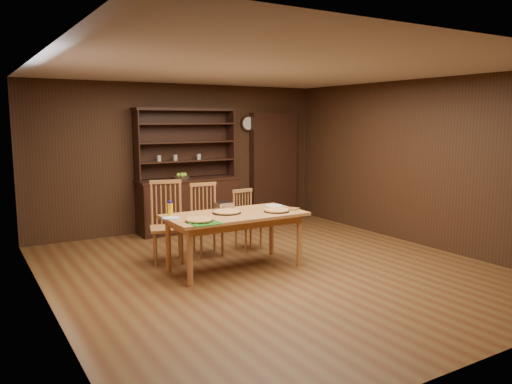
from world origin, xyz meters
TOP-DOWN VIEW (x-y plane):
  - floor at (0.00, 0.00)m, footprint 6.00×6.00m
  - room_shell at (0.00, 0.00)m, footprint 6.00×6.00m
  - china_hutch at (-0.00, 2.75)m, footprint 1.84×0.52m
  - doorway at (1.90, 2.90)m, footprint 1.00×0.18m
  - wall_clock at (1.35, 2.96)m, footprint 0.30×0.05m
  - dining_table at (-0.40, 0.30)m, footprint 1.82×0.91m
  - chair_left at (-1.02, 1.15)m, footprint 0.58×0.56m
  - chair_center at (-0.40, 1.19)m, footprint 0.46×0.44m
  - chair_right at (0.26, 1.17)m, footprint 0.40×0.39m
  - pizza_left at (-1.02, 0.07)m, footprint 0.34×0.34m
  - pizza_right at (0.14, 0.13)m, footprint 0.35×0.35m
  - pizza_center at (-0.49, 0.37)m, footprint 0.38×0.38m
  - cooling_rack at (-1.01, -0.04)m, footprint 0.42×0.42m
  - plate_left at (-1.25, 0.42)m, footprint 0.23×0.23m
  - plate_right at (0.33, 0.49)m, footprint 0.27×0.27m
  - foil_dish at (-0.37, 0.67)m, footprint 0.24×0.18m
  - juice_bottle at (-1.21, 0.54)m, footprint 0.07×0.07m
  - pot_holder_a at (0.42, 0.18)m, footprint 0.25×0.25m
  - pot_holder_b at (0.23, 0.28)m, footprint 0.24×0.24m
  - fruit_bowl at (-0.15, 2.69)m, footprint 0.29×0.29m

SIDE VIEW (x-z plane):
  - floor at x=0.00m, z-range 0.00..0.00m
  - chair_right at x=0.26m, z-range 0.02..0.94m
  - chair_center at x=-0.40m, z-range 0.03..1.08m
  - china_hutch at x=0.00m, z-range -0.49..1.68m
  - chair_left at x=-1.02m, z-range 0.04..1.17m
  - dining_table at x=-0.40m, z-range 0.29..1.04m
  - pot_holder_a at x=0.42m, z-range 0.75..0.76m
  - pot_holder_b at x=0.23m, z-range 0.75..0.77m
  - cooling_rack at x=-1.01m, z-range 0.75..0.77m
  - plate_right at x=0.33m, z-range 0.75..0.77m
  - plate_left at x=-1.25m, z-range 0.75..0.77m
  - pizza_center at x=-0.49m, z-range 0.75..0.79m
  - pizza_right at x=0.14m, z-range 0.75..0.79m
  - pizza_left at x=-1.02m, z-range 0.75..0.79m
  - foil_dish at x=-0.37m, z-range 0.75..0.84m
  - juice_bottle at x=-1.21m, z-range 0.74..0.94m
  - fruit_bowl at x=-0.15m, z-range 0.92..1.04m
  - doorway at x=1.90m, z-range 0.00..2.10m
  - room_shell at x=0.00m, z-range -1.42..4.58m
  - wall_clock at x=1.35m, z-range 1.75..2.05m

